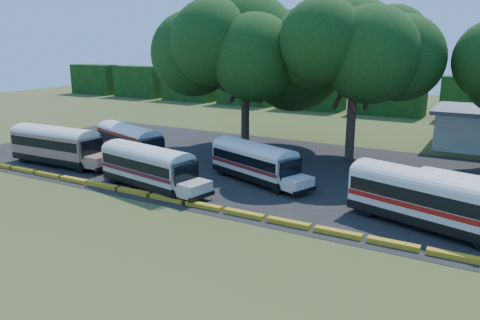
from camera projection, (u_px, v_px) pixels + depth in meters
The scene contains 11 objects.
ground at pixel (215, 217), 28.85m from camera, with size 160.00×160.00×0.00m, color #2E4617.
asphalt_strip at pixel (303, 173), 38.50m from camera, with size 64.00×24.00×0.02m, color black.
curb at pixel (224, 210), 29.66m from camera, with size 53.70×0.45×0.30m.
treeline_backdrop at pixel (390, 95), 68.64m from camera, with size 130.00×4.00×6.00m.
bus_beige at pixel (57, 143), 40.71m from camera, with size 10.34×2.77×3.38m.
bus_red at pixel (130, 140), 42.43m from camera, with size 9.96×5.45×3.20m.
bus_cream_west at pixel (149, 165), 34.15m from camera, with size 9.89×4.08×3.16m.
bus_cream_east at pixel (255, 160), 35.87m from camera, with size 9.41×5.34×3.03m.
bus_white_red at pixel (426, 196), 26.94m from camera, with size 10.48×5.31×3.35m.
tree_west at pixel (245, 44), 44.67m from camera, with size 13.57×13.57×15.29m.
tree_center at pixel (356, 45), 40.46m from camera, with size 10.97×10.97×14.27m.
Camera 1 is at (14.67, -22.85, 10.48)m, focal length 35.00 mm.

